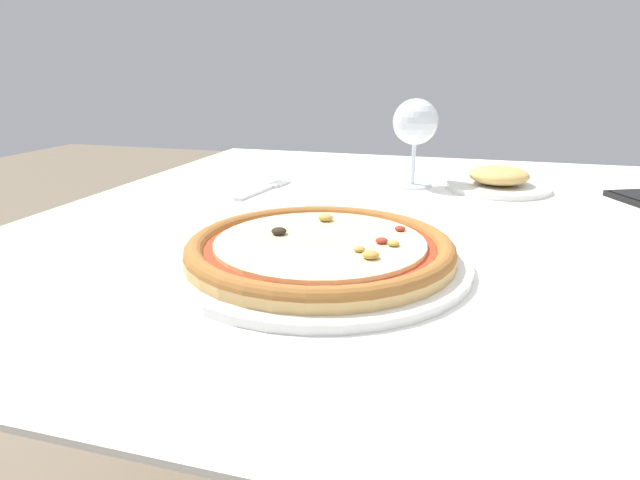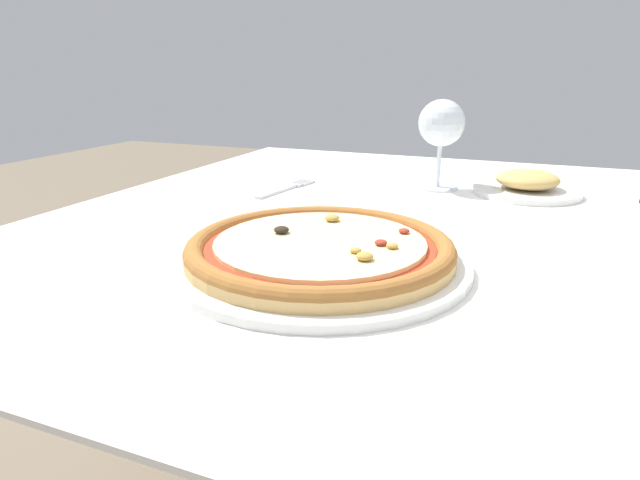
% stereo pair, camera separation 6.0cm
% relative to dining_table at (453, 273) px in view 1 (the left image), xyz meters
% --- Properties ---
extents(dining_table, '(1.24, 1.13, 0.75)m').
position_rel_dining_table_xyz_m(dining_table, '(0.00, 0.00, 0.00)').
color(dining_table, '#997047').
rests_on(dining_table, ground_plane).
extents(pizza_plate, '(0.34, 0.34, 0.04)m').
position_rel_dining_table_xyz_m(pizza_plate, '(-0.14, -0.23, 0.10)').
color(pizza_plate, white).
rests_on(pizza_plate, dining_table).
extents(fork, '(0.05, 0.17, 0.00)m').
position_rel_dining_table_xyz_m(fork, '(-0.35, 0.11, 0.09)').
color(fork, silver).
rests_on(fork, dining_table).
extents(wine_glass_far_left, '(0.08, 0.08, 0.16)m').
position_rel_dining_table_xyz_m(wine_glass_far_left, '(-0.09, 0.22, 0.20)').
color(wine_glass_far_left, silver).
rests_on(wine_glass_far_left, dining_table).
extents(side_plate, '(0.18, 0.18, 0.04)m').
position_rel_dining_table_xyz_m(side_plate, '(0.06, 0.23, 0.10)').
color(side_plate, white).
rests_on(side_plate, dining_table).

